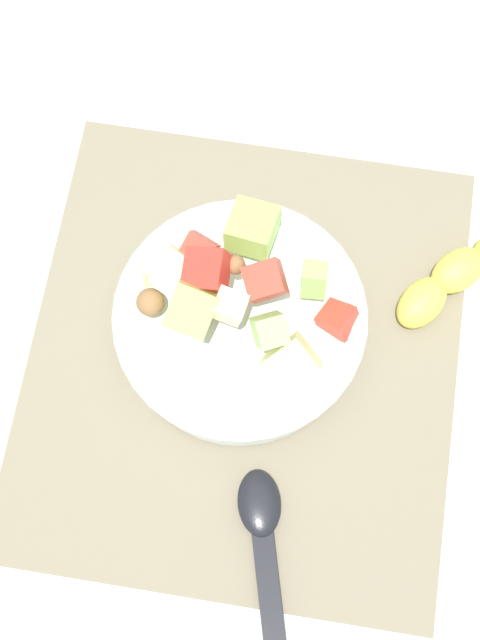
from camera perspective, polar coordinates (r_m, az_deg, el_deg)
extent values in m
plane|color=silver|center=(0.86, 0.21, -2.17)|extent=(2.40, 2.40, 0.00)
cube|color=#756B56|center=(0.86, 0.21, -2.11)|extent=(0.42, 0.38, 0.01)
cylinder|color=white|center=(0.84, 0.00, -0.36)|extent=(0.20, 0.20, 0.05)
torus|color=white|center=(0.81, 0.00, 0.25)|extent=(0.22, 0.22, 0.02)
cube|color=#E5D684|center=(0.77, 3.04, -2.55)|extent=(0.06, 0.05, 0.05)
sphere|color=brown|center=(0.78, -0.28, 3.27)|extent=(0.02, 0.02, 0.03)
cube|color=beige|center=(0.77, -0.63, 0.81)|extent=(0.03, 0.03, 0.02)
cube|color=#9EC656|center=(0.82, 0.73, 5.40)|extent=(0.05, 0.04, 0.03)
cube|color=#9EC656|center=(0.77, -2.83, 0.85)|extent=(0.05, 0.04, 0.05)
cube|color=beige|center=(0.83, -4.85, 3.10)|extent=(0.04, 0.04, 0.03)
sphere|color=brown|center=(0.80, -5.28, 1.05)|extent=(0.04, 0.04, 0.04)
cube|color=red|center=(0.77, -1.99, 2.89)|extent=(0.04, 0.04, 0.04)
cube|color=#A3CC6B|center=(0.76, 1.75, -0.61)|extent=(0.04, 0.04, 0.04)
cube|color=#BC3828|center=(0.81, -2.46, 4.08)|extent=(0.04, 0.04, 0.03)
cube|color=#BC3828|center=(0.77, 1.48, 2.33)|extent=(0.04, 0.04, 0.03)
cube|color=beige|center=(0.80, -3.85, 2.83)|extent=(0.05, 0.04, 0.05)
cube|color=#93C160|center=(0.80, 4.37, 2.39)|extent=(0.03, 0.02, 0.03)
cube|color=#BC3828|center=(0.81, 5.75, 0.02)|extent=(0.04, 0.04, 0.03)
ellipsoid|color=black|center=(0.82, 1.13, -10.71)|extent=(0.06, 0.05, 0.01)
cube|color=black|center=(0.81, 2.02, -18.19)|extent=(0.18, 0.06, 0.01)
ellipsoid|color=yellow|center=(0.89, 12.68, 2.85)|extent=(0.06, 0.06, 0.04)
ellipsoid|color=yellow|center=(0.88, 10.62, 1.01)|extent=(0.07, 0.06, 0.04)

